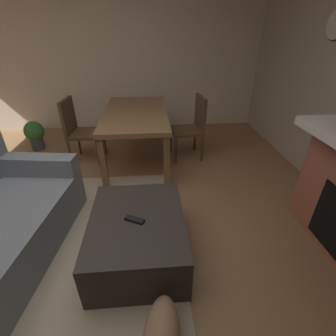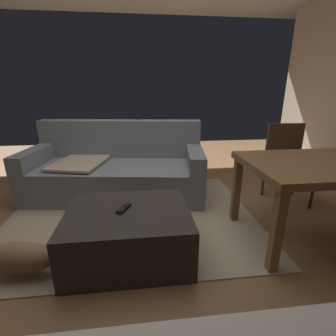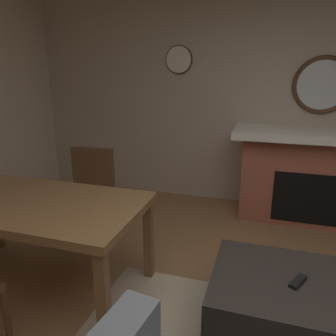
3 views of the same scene
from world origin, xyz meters
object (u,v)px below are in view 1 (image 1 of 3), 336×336
Objects in this scene: ottoman_coffee_table at (138,236)px; dining_chair_north at (78,127)px; tv_remote at (135,220)px; dining_chair_south at (193,124)px; potted_plant at (35,134)px; dining_table at (136,117)px.

ottoman_coffee_table is 1.05× the size of dining_chair_north.
dining_chair_south reaches higher than tv_remote.
dining_chair_south is at bearing -89.93° from dining_chair_north.
potted_plant reaches higher than tv_remote.
dining_chair_north is (1.90, 0.87, 0.10)m from tv_remote.
potted_plant is (2.33, 1.73, 0.06)m from ottoman_coffee_table.
dining_chair_south reaches higher than potted_plant.
dining_chair_south is at bearing -100.41° from potted_plant.
tv_remote reaches higher than ottoman_coffee_table.
dining_chair_north reaches higher than tv_remote.
dining_chair_south reaches higher than ottoman_coffee_table.
dining_table is 1.82× the size of dining_chair_south.
tv_remote is at bearing -178.85° from dining_table.
dining_chair_south is at bearing -89.40° from dining_table.
tv_remote is (-0.03, 0.02, 0.22)m from ottoman_coffee_table.
dining_table reaches higher than tv_remote.
ottoman_coffee_table is 2.04× the size of potted_plant.
ottoman_coffee_table is at bearing -143.37° from potted_plant.
tv_remote is 2.93m from potted_plant.
dining_chair_north reaches higher than ottoman_coffee_table.
potted_plant is at bearing 74.35° from dining_table.
dining_chair_north is (0.01, 0.83, -0.14)m from dining_table.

